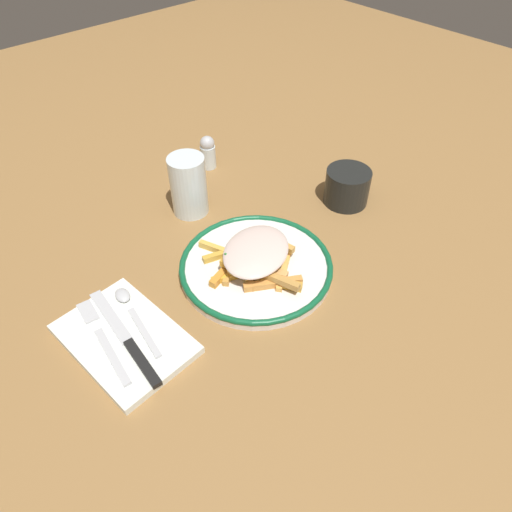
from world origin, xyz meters
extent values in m
plane|color=olive|center=(0.00, 0.00, 0.00)|extent=(2.60, 2.60, 0.00)
cylinder|color=white|center=(0.00, 0.00, 0.01)|extent=(0.26, 0.26, 0.01)
torus|color=#135C36|center=(0.00, 0.00, 0.01)|extent=(0.26, 0.26, 0.01)
cube|color=orange|center=(-0.05, 0.02, 0.02)|extent=(0.09, 0.04, 0.01)
cube|color=#D38D41|center=(-0.01, -0.06, 0.02)|extent=(0.09, 0.06, 0.01)
cube|color=gold|center=(0.00, 0.00, 0.02)|extent=(0.04, 0.06, 0.01)
cube|color=#E2B957|center=(-0.01, 0.00, 0.02)|extent=(0.07, 0.05, 0.01)
cube|color=gold|center=(-0.02, 0.05, 0.02)|extent=(0.09, 0.04, 0.01)
cube|color=#C18A40|center=(-0.01, -0.06, 0.03)|extent=(0.04, 0.09, 0.01)
cube|color=#EEB35E|center=(-0.02, 0.02, 0.03)|extent=(0.07, 0.04, 0.01)
cube|color=gold|center=(-0.02, 0.04, 0.04)|extent=(0.07, 0.04, 0.01)
cube|color=gold|center=(-0.04, 0.02, 0.02)|extent=(0.09, 0.04, 0.01)
cube|color=gold|center=(0.00, 0.00, 0.02)|extent=(0.04, 0.06, 0.01)
cube|color=gold|center=(0.05, 0.00, 0.03)|extent=(0.02, 0.07, 0.01)
cube|color=gold|center=(0.02, 0.01, 0.03)|extent=(0.07, 0.05, 0.01)
cube|color=gold|center=(-0.03, 0.06, 0.02)|extent=(0.04, 0.08, 0.01)
cube|color=#F3B052|center=(0.02, -0.04, 0.02)|extent=(0.08, 0.06, 0.01)
cube|color=gold|center=(-0.01, -0.05, 0.02)|extent=(0.06, 0.09, 0.01)
cube|color=gold|center=(-0.04, 0.00, 0.02)|extent=(0.08, 0.04, 0.01)
cube|color=#E3A358|center=(0.00, -0.02, 0.02)|extent=(0.04, 0.08, 0.01)
cube|color=#C88437|center=(-0.02, -0.01, 0.02)|extent=(0.06, 0.07, 0.01)
cube|color=gold|center=(-0.04, 0.02, 0.02)|extent=(0.06, 0.06, 0.01)
cube|color=#ECAA53|center=(0.01, 0.02, 0.03)|extent=(0.09, 0.02, 0.01)
ellipsoid|color=beige|center=(0.00, 0.00, 0.05)|extent=(0.16, 0.15, 0.02)
cube|color=#2D6731|center=(0.03, -0.02, 0.05)|extent=(0.00, 0.00, 0.00)
cube|color=#386429|center=(0.00, 0.01, 0.05)|extent=(0.00, 0.00, 0.00)
cube|color=#2C5E2E|center=(0.01, 0.03, 0.05)|extent=(0.00, 0.00, 0.00)
cube|color=#246E2A|center=(-0.05, 0.02, 0.05)|extent=(0.00, 0.00, 0.00)
cube|color=#2A601C|center=(0.01, 0.03, 0.05)|extent=(0.00, 0.00, 0.00)
cube|color=#25702F|center=(0.00, -0.03, 0.05)|extent=(0.00, 0.00, 0.00)
cube|color=#376A30|center=(-0.02, -0.02, 0.05)|extent=(0.00, 0.00, 0.00)
cube|color=#24631C|center=(-0.03, -0.02, 0.05)|extent=(0.00, 0.00, 0.00)
cube|color=white|center=(-0.24, 0.02, 0.01)|extent=(0.15, 0.21, 0.01)
cube|color=silver|center=(-0.27, 0.00, 0.02)|extent=(0.03, 0.11, 0.01)
cube|color=silver|center=(-0.26, 0.10, 0.01)|extent=(0.03, 0.05, 0.00)
cube|color=black|center=(-0.25, -0.04, 0.02)|extent=(0.02, 0.09, 0.01)
cube|color=silver|center=(-0.24, 0.07, 0.01)|extent=(0.03, 0.12, 0.00)
cube|color=silver|center=(-0.22, 0.01, 0.01)|extent=(0.03, 0.10, 0.00)
ellipsoid|color=silver|center=(-0.20, 0.09, 0.02)|extent=(0.03, 0.04, 0.01)
cylinder|color=silver|center=(0.02, 0.21, 0.06)|extent=(0.07, 0.07, 0.12)
cylinder|color=black|center=(0.26, 0.03, 0.04)|extent=(0.09, 0.09, 0.07)
torus|color=black|center=(0.31, 0.03, 0.04)|extent=(0.04, 0.01, 0.04)
cylinder|color=silver|center=(0.14, 0.31, 0.03)|extent=(0.03, 0.03, 0.05)
sphere|color=#B7BABF|center=(0.14, 0.31, 0.06)|extent=(0.03, 0.03, 0.03)
camera|label=1|loc=(-0.38, -0.42, 0.58)|focal=33.38mm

